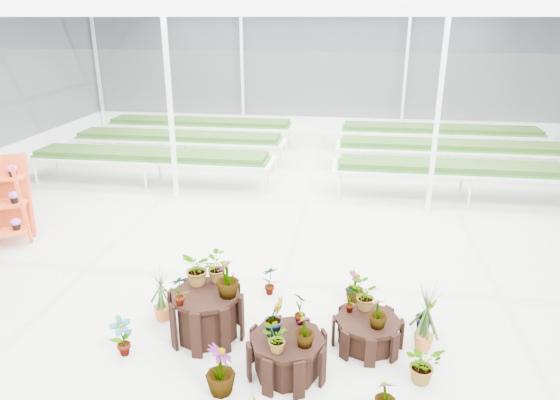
# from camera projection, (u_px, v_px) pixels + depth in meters

# --- Properties ---
(ground_plane) EXTENTS (24.00, 24.00, 0.00)m
(ground_plane) POSITION_uv_depth(u_px,v_px,m) (271.00, 289.00, 8.17)
(ground_plane) COLOR gray
(ground_plane) RESTS_ON ground
(greenhouse_shell) EXTENTS (18.00, 24.00, 4.50)m
(greenhouse_shell) POSITION_uv_depth(u_px,v_px,m) (270.00, 157.00, 7.39)
(greenhouse_shell) COLOR white
(greenhouse_shell) RESTS_ON ground
(steel_frame) EXTENTS (18.00, 24.00, 4.50)m
(steel_frame) POSITION_uv_depth(u_px,v_px,m) (270.00, 157.00, 7.39)
(steel_frame) COLOR silver
(steel_frame) RESTS_ON ground
(nursery_benches) EXTENTS (16.00, 7.00, 0.84)m
(nursery_benches) POSITION_uv_depth(u_px,v_px,m) (310.00, 153.00, 14.71)
(nursery_benches) COLOR silver
(nursery_benches) RESTS_ON ground
(plinth_tall) EXTENTS (1.00, 1.00, 0.68)m
(plinth_tall) POSITION_uv_depth(u_px,v_px,m) (207.00, 315.00, 6.87)
(plinth_tall) COLOR black
(plinth_tall) RESTS_ON ground
(plinth_mid) EXTENTS (1.25, 1.25, 0.51)m
(plinth_mid) POSITION_uv_depth(u_px,v_px,m) (287.00, 355.00, 6.18)
(plinth_mid) COLOR black
(plinth_mid) RESTS_ON ground
(plinth_low) EXTENTS (0.97, 0.97, 0.41)m
(plinth_low) POSITION_uv_depth(u_px,v_px,m) (367.00, 332.00, 6.72)
(plinth_low) COLOR black
(plinth_low) RESTS_ON ground
(nursery_plants) EXTENTS (4.34, 3.01, 1.23)m
(nursery_plants) POSITION_uv_depth(u_px,v_px,m) (281.00, 308.00, 6.70)
(nursery_plants) COLOR #274216
(nursery_plants) RESTS_ON ground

